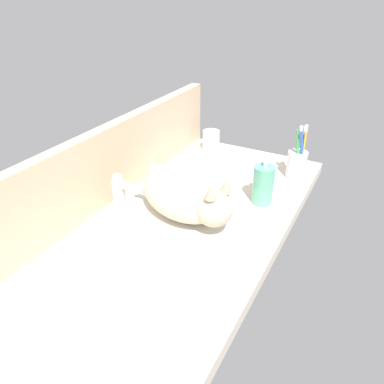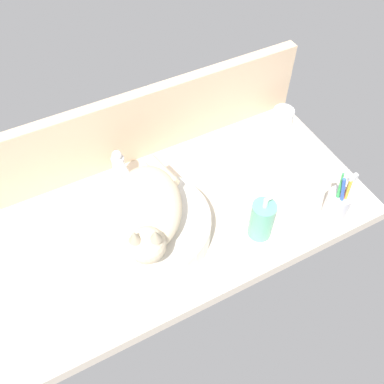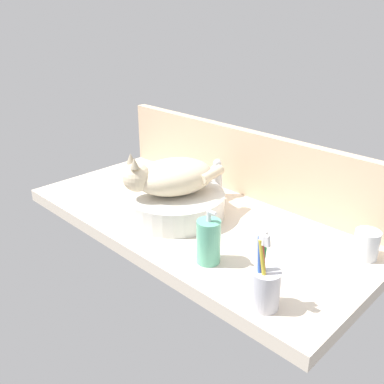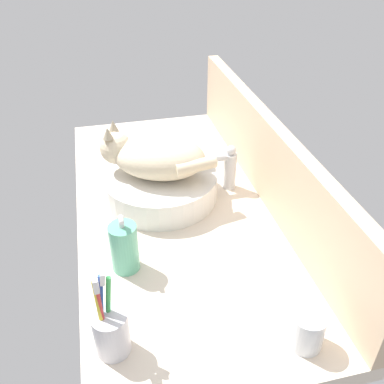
{
  "view_description": "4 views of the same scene",
  "coord_description": "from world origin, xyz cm",
  "views": [
    {
      "loc": [
        -75.21,
        -43.67,
        59.74
      ],
      "look_at": [
        2.23,
        -2.05,
        8.84
      ],
      "focal_mm": 35.0,
      "sensor_mm": 36.0,
      "label": 1
    },
    {
      "loc": [
        -24.48,
        -63.49,
        97.3
      ],
      "look_at": [
        7.24,
        -2.52,
        9.86
      ],
      "focal_mm": 40.0,
      "sensor_mm": 36.0,
      "label": 2
    },
    {
      "loc": [
        84.43,
        -87.04,
        62.11
      ],
      "look_at": [
        -1.75,
        0.13,
        7.84
      ],
      "focal_mm": 40.0,
      "sensor_mm": 36.0,
      "label": 3
    },
    {
      "loc": [
        93.35,
        -18.09,
        69.94
      ],
      "look_at": [
        6.1,
        2.6,
        8.4
      ],
      "focal_mm": 40.0,
      "sensor_mm": 36.0,
      "label": 4
    }
  ],
  "objects": [
    {
      "name": "cat",
      "position": [
        -6.11,
        -4.96,
        13.3
      ],
      "size": [
        25.6,
        30.14,
        14.0
      ],
      "color": "beige",
      "rests_on": "sink_basin"
    },
    {
      "name": "water_glass",
      "position": [
        48.72,
        14.47,
        3.37
      ],
      "size": [
        6.59,
        6.59,
        7.82
      ],
      "color": "white",
      "rests_on": "ground_plane"
    },
    {
      "name": "sink_basin",
      "position": [
        -5.64,
        -3.67,
        3.77
      ],
      "size": [
        31.65,
        31.65,
        7.54
      ],
      "primitive_type": "cylinder",
      "color": "silver",
      "rests_on": "ground_plane"
    },
    {
      "name": "faucet",
      "position": [
        -5.88,
        15.52,
        7.3
      ],
      "size": [
        3.6,
        11.81,
        13.6
      ],
      "color": "silver",
      "rests_on": "ground_plane"
    },
    {
      "name": "soap_dispenser",
      "position": [
        20.45,
        -16.29,
        6.05
      ],
      "size": [
        6.3,
        6.3,
        15.19
      ],
      "color": "#60B793",
      "rests_on": "ground_plane"
    },
    {
      "name": "ground_plane",
      "position": [
        0.0,
        0.0,
        -2.0
      ],
      "size": [
        113.89,
        54.31,
        4.0
      ],
      "primitive_type": "cube",
      "color": "beige"
    },
    {
      "name": "backsplash_panel",
      "position": [
        0.0,
        25.36,
        11.49
      ],
      "size": [
        113.89,
        3.6,
        22.98
      ],
      "primitive_type": "cube",
      "color": "#CCAD8C",
      "rests_on": "ground_plane"
    },
    {
      "name": "toothbrush_cup",
      "position": [
        41.61,
        -21.06,
        5.39
      ],
      "size": [
        6.59,
        6.59,
        18.71
      ],
      "color": "silver",
      "rests_on": "ground_plane"
    }
  ]
}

